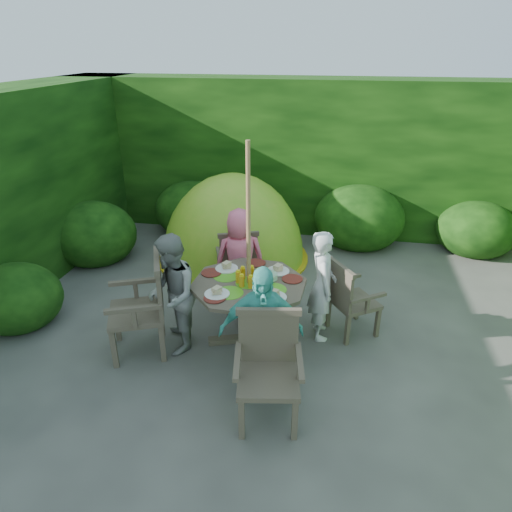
% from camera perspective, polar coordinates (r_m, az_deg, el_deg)
% --- Properties ---
extents(ground, '(60.00, 60.00, 0.00)m').
position_cam_1_polar(ground, '(4.83, 5.60, -13.42)').
color(ground, '#4A4742').
rests_on(ground, ground).
extents(hedge_enclosure, '(9.00, 9.00, 2.50)m').
position_cam_1_polar(hedge_enclosure, '(5.41, 7.55, 6.01)').
color(hedge_enclosure, black).
rests_on(hedge_enclosure, ground).
extents(patio_table, '(1.59, 1.59, 0.87)m').
position_cam_1_polar(patio_table, '(4.83, -0.84, -4.54)').
color(patio_table, '#453A2D').
rests_on(patio_table, ground).
extents(parasol_pole, '(0.06, 0.06, 2.20)m').
position_cam_1_polar(parasol_pole, '(4.61, -0.92, 0.73)').
color(parasol_pole, olive).
rests_on(parasol_pole, ground).
extents(garden_chair_right, '(0.66, 0.67, 0.85)m').
position_cam_1_polar(garden_chair_right, '(5.14, 11.53, -5.16)').
color(garden_chair_right, '#453A2D').
rests_on(garden_chair_right, ground).
extents(garden_chair_left, '(0.74, 0.78, 1.03)m').
position_cam_1_polar(garden_chair_left, '(4.86, -13.77, -5.97)').
color(garden_chair_left, '#453A2D').
rests_on(garden_chair_left, ground).
extents(garden_chair_back, '(0.64, 0.61, 0.87)m').
position_cam_1_polar(garden_chair_back, '(5.87, -2.33, -0.53)').
color(garden_chair_back, '#453A2D').
rests_on(garden_chair_back, ground).
extents(garden_chair_front, '(0.64, 0.59, 0.94)m').
position_cam_1_polar(garden_chair_front, '(4.00, 1.54, -13.63)').
color(garden_chair_front, '#453A2D').
rests_on(garden_chair_front, ground).
extents(child_right, '(0.38, 0.51, 1.25)m').
position_cam_1_polar(child_right, '(4.98, 8.29, -3.67)').
color(child_right, white).
rests_on(child_right, ground).
extents(child_left, '(0.68, 0.76, 1.30)m').
position_cam_1_polar(child_left, '(4.79, -10.45, -4.79)').
color(child_left, gray).
rests_on(child_left, ground).
extents(child_back, '(0.71, 0.57, 1.25)m').
position_cam_1_polar(child_back, '(5.53, -2.01, -0.35)').
color(child_back, '#FF698A').
rests_on(child_back, ground).
extents(child_front, '(0.81, 0.48, 1.30)m').
position_cam_1_polar(child_front, '(4.14, 0.64, -9.50)').
color(child_front, '#55C7B8').
rests_on(child_front, ground).
extents(dome_tent, '(2.50, 2.50, 2.60)m').
position_cam_1_polar(dome_tent, '(7.02, -2.80, -0.20)').
color(dome_tent, '#81BF24').
rests_on(dome_tent, ground).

